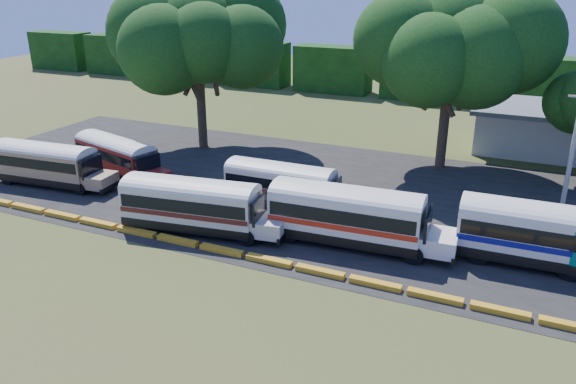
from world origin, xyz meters
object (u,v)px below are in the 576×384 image
at_px(bus_beige, 47,161).
at_px(bus_cream_west, 194,202).
at_px(bus_white_red, 350,213).
at_px(tree_west, 197,32).
at_px(bus_red, 117,154).

xyz_separation_m(bus_beige, bus_cream_west, (14.50, -2.38, 0.06)).
xyz_separation_m(bus_white_red, tree_west, (-18.63, 13.64, 8.17)).
distance_m(bus_red, bus_cream_west, 12.66).
relative_size(bus_red, tree_west, 0.68).
distance_m(bus_white_red, tree_west, 24.49).
height_order(bus_red, tree_west, tree_west).
height_order(bus_white_red, tree_west, tree_west).
relative_size(bus_cream_west, tree_west, 0.74).
distance_m(bus_beige, bus_red, 5.10).
relative_size(bus_beige, tree_west, 0.70).
bearing_deg(bus_beige, tree_west, 64.27).
relative_size(bus_beige, bus_cream_west, 0.95).
distance_m(bus_beige, tree_west, 16.58).
relative_size(bus_beige, bus_red, 1.03).
bearing_deg(bus_white_red, bus_beige, 176.07).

